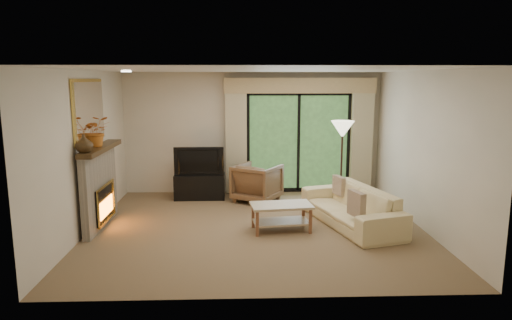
{
  "coord_description": "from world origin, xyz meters",
  "views": [
    {
      "loc": [
        -0.27,
        -7.32,
        2.46
      ],
      "look_at": [
        0.0,
        0.3,
        1.1
      ],
      "focal_mm": 32.0,
      "sensor_mm": 36.0,
      "label": 1
    }
  ],
  "objects_px": {
    "media_console": "(200,186)",
    "sofa": "(351,206)",
    "armchair": "(257,183)",
    "coffee_table": "(281,217)"
  },
  "relations": [
    {
      "from": "armchair",
      "to": "media_console",
      "type": "bearing_deg",
      "value": 18.87
    },
    {
      "from": "sofa",
      "to": "coffee_table",
      "type": "relative_size",
      "value": 2.24
    },
    {
      "from": "armchair",
      "to": "coffee_table",
      "type": "xyz_separation_m",
      "value": [
        0.32,
        -1.84,
        -0.16
      ]
    },
    {
      "from": "media_console",
      "to": "sofa",
      "type": "height_order",
      "value": "sofa"
    },
    {
      "from": "media_console",
      "to": "armchair",
      "type": "bearing_deg",
      "value": -12.65
    },
    {
      "from": "sofa",
      "to": "coffee_table",
      "type": "height_order",
      "value": "sofa"
    },
    {
      "from": "armchair",
      "to": "sofa",
      "type": "distance_m",
      "value": 2.21
    },
    {
      "from": "sofa",
      "to": "coffee_table",
      "type": "xyz_separation_m",
      "value": [
        -1.21,
        -0.25,
        -0.1
      ]
    },
    {
      "from": "media_console",
      "to": "sofa",
      "type": "bearing_deg",
      "value": -34.64
    },
    {
      "from": "sofa",
      "to": "armchair",
      "type": "bearing_deg",
      "value": -152.15
    }
  ]
}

